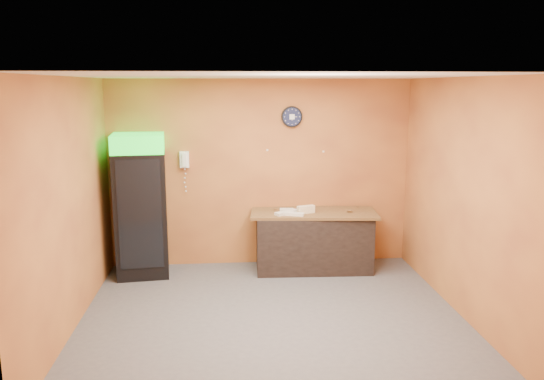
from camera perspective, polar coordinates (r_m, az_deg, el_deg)
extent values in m
plane|color=#47474C|center=(6.48, 0.02, -13.46)|extent=(4.50, 4.50, 0.00)
cube|color=#C77D38|center=(7.99, -1.22, 1.82)|extent=(4.50, 0.02, 2.80)
cube|color=#C77D38|center=(6.25, -20.99, -1.57)|extent=(0.02, 4.00, 2.80)
cube|color=#C77D38|center=(6.61, 19.84, -0.83)|extent=(0.02, 4.00, 2.80)
cube|color=white|center=(5.89, 0.02, 12.15)|extent=(4.50, 4.00, 0.02)
cube|color=black|center=(7.83, -13.86, -2.51)|extent=(0.78, 0.78, 1.78)
cube|color=#18CD22|center=(7.65, -14.22, 4.92)|extent=(0.78, 0.78, 0.25)
cube|color=black|center=(7.47, -14.59, -2.60)|extent=(0.59, 0.08, 1.53)
cube|color=black|center=(7.93, 4.45, -5.56)|extent=(1.70, 0.81, 0.84)
cylinder|color=black|center=(7.91, 2.14, 7.89)|extent=(0.31, 0.05, 0.31)
cylinder|color=#0F1433|center=(7.89, 2.17, 7.87)|extent=(0.27, 0.01, 0.27)
cube|color=white|center=(7.88, 2.17, 7.87)|extent=(0.08, 0.00, 0.08)
cube|color=white|center=(7.92, -9.40, 3.26)|extent=(0.13, 0.08, 0.24)
cube|color=white|center=(7.87, -9.42, 3.21)|extent=(0.06, 0.04, 0.20)
cube|color=brown|center=(7.82, 4.50, -2.48)|extent=(1.90, 0.92, 0.04)
cube|color=beige|center=(7.71, 3.67, -2.29)|extent=(0.27, 0.16, 0.05)
cube|color=beige|center=(7.70, 3.67, -1.90)|extent=(0.27, 0.16, 0.05)
cube|color=silver|center=(7.62, 1.34, -2.50)|extent=(0.30, 0.24, 0.04)
cube|color=silver|center=(7.57, 2.44, -2.61)|extent=(0.29, 0.18, 0.04)
cube|color=silver|center=(7.79, 1.96, -2.19)|extent=(0.31, 0.14, 0.04)
cylinder|color=silver|center=(7.78, 2.52, -2.15)|extent=(0.05, 0.05, 0.05)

